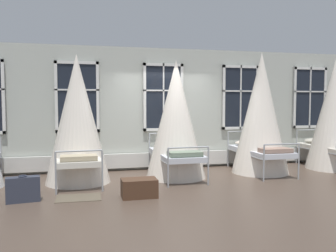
# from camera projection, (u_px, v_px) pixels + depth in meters

# --- Properties ---
(ground) EXTENTS (26.01, 26.01, 0.00)m
(ground) POSITION_uv_depth(u_px,v_px,m) (177.00, 179.00, 8.14)
(ground) COLOR #4C3D33
(back_wall_with_windows) EXTENTS (14.00, 0.10, 3.11)m
(back_wall_with_windows) POSITION_uv_depth(u_px,v_px,m) (162.00, 109.00, 9.40)
(back_wall_with_windows) COLOR #B2B7AD
(back_wall_with_windows) RESTS_ON ground
(window_bank) EXTENTS (9.65, 0.10, 2.65)m
(window_bank) POSITION_uv_depth(u_px,v_px,m) (164.00, 130.00, 9.32)
(window_bank) COLOR black
(window_bank) RESTS_ON ground
(cot_second) EXTENTS (1.38, 1.96, 2.75)m
(cot_second) POSITION_uv_depth(u_px,v_px,m) (77.00, 121.00, 7.72)
(cot_second) COLOR #9EA3A8
(cot_second) RESTS_ON ground
(cot_third) EXTENTS (1.38, 1.95, 2.68)m
(cot_third) POSITION_uv_depth(u_px,v_px,m) (176.00, 121.00, 8.25)
(cot_third) COLOR #9EA3A8
(cot_third) RESTS_ON ground
(cot_fourth) EXTENTS (1.38, 1.95, 2.93)m
(cot_fourth) POSITION_uv_depth(u_px,v_px,m) (261.00, 115.00, 8.80)
(cot_fourth) COLOR #9EA3A8
(cot_fourth) RESTS_ON ground
(cot_fifth) EXTENTS (1.38, 1.96, 2.84)m
(cot_fifth) POSITION_uv_depth(u_px,v_px,m) (334.00, 116.00, 9.32)
(cot_fifth) COLOR #9EA3A8
(cot_fifth) RESTS_ON ground
(rug_second) EXTENTS (0.82, 0.59, 0.01)m
(rug_second) POSITION_uv_depth(u_px,v_px,m) (79.00, 198.00, 6.53)
(rug_second) COLOR brown
(rug_second) RESTS_ON ground
(suitcase_dark) EXTENTS (0.58, 0.28, 0.47)m
(suitcase_dark) POSITION_uv_depth(u_px,v_px,m) (23.00, 189.00, 6.26)
(suitcase_dark) COLOR #2D3342
(suitcase_dark) RESTS_ON ground
(travel_trunk) EXTENTS (0.64, 0.40, 0.34)m
(travel_trunk) POSITION_uv_depth(u_px,v_px,m) (139.00, 188.00, 6.58)
(travel_trunk) COLOR #472D1E
(travel_trunk) RESTS_ON ground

